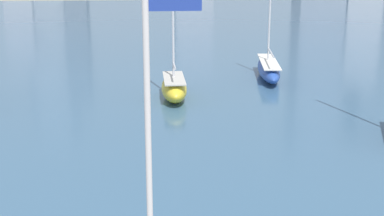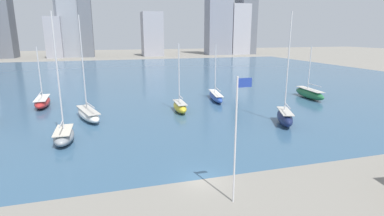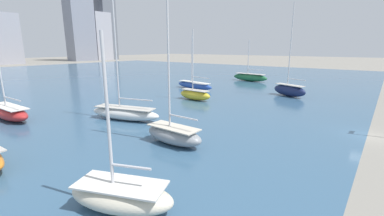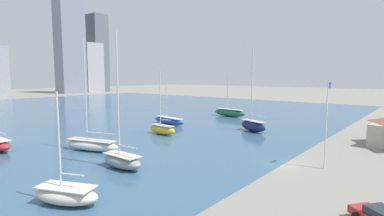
% 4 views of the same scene
% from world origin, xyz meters
% --- Properties ---
extents(ground_plane, '(500.00, 500.00, 0.00)m').
position_xyz_m(ground_plane, '(0.00, 0.00, 0.00)').
color(ground_plane, gray).
extents(harbor_water, '(180.00, 140.00, 0.00)m').
position_xyz_m(harbor_water, '(0.00, 70.00, 0.00)').
color(harbor_water, '#385B7A').
rests_on(harbor_water, ground_plane).
extents(flag_pole, '(1.24, 0.14, 10.29)m').
position_xyz_m(flag_pole, '(1.35, -4.39, 5.62)').
color(flag_pole, silver).
rests_on(flag_pole, ground_plane).
extents(distant_city_skyline, '(200.23, 21.93, 59.16)m').
position_xyz_m(distant_city_skyline, '(-8.48, 168.03, 21.85)').
color(distant_city_skyline, gray).
rests_on(distant_city_skyline, ground_plane).
extents(sailboat_blue, '(3.45, 10.35, 11.27)m').
position_xyz_m(sailboat_blue, '(13.47, 32.26, 0.87)').
color(sailboat_blue, '#284CA8').
rests_on(sailboat_blue, harbor_water).
extents(sailboat_green, '(3.06, 10.10, 10.93)m').
position_xyz_m(sailboat_green, '(33.24, 28.51, 1.06)').
color(sailboat_green, '#236B3D').
rests_on(sailboat_green, harbor_water).
extents(sailboat_navy, '(4.35, 7.04, 16.41)m').
position_xyz_m(sailboat_navy, '(17.45, 13.31, 1.23)').
color(sailboat_navy, '#19234C').
rests_on(sailboat_navy, harbor_water).
extents(sailboat_red, '(2.82, 8.91, 11.09)m').
position_xyz_m(sailboat_red, '(-19.84, 36.14, 0.93)').
color(sailboat_red, '#B72828').
rests_on(sailboat_red, harbor_water).
extents(sailboat_yellow, '(2.12, 6.30, 11.76)m').
position_xyz_m(sailboat_yellow, '(4.09, 25.05, 0.99)').
color(sailboat_yellow, yellow).
rests_on(sailboat_yellow, harbor_water).
extents(sailboat_white, '(5.01, 9.72, 16.12)m').
position_xyz_m(sailboat_white, '(-11.14, 24.50, 0.94)').
color(sailboat_white, white).
rests_on(sailboat_white, harbor_water).
extents(sailboat_gray, '(2.42, 6.21, 15.91)m').
position_xyz_m(sailboat_gray, '(-13.60, 14.25, 1.01)').
color(sailboat_gray, gray).
rests_on(sailboat_gray, harbor_water).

